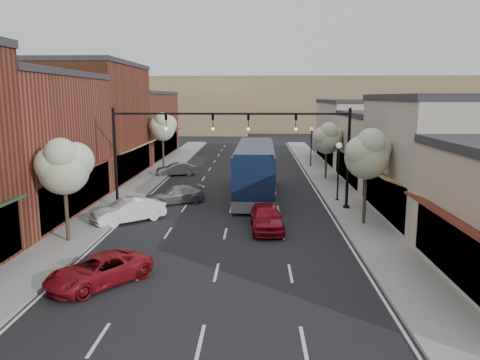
# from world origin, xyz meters

# --- Properties ---
(ground) EXTENTS (160.00, 160.00, 0.00)m
(ground) POSITION_xyz_m (0.00, 0.00, 0.00)
(ground) COLOR black
(ground) RESTS_ON ground
(sidewalk_left) EXTENTS (2.80, 73.00, 0.15)m
(sidewalk_left) POSITION_xyz_m (-8.40, 18.50, 0.07)
(sidewalk_left) COLOR gray
(sidewalk_left) RESTS_ON ground
(sidewalk_right) EXTENTS (2.80, 73.00, 0.15)m
(sidewalk_right) POSITION_xyz_m (8.40, 18.50, 0.07)
(sidewalk_right) COLOR gray
(sidewalk_right) RESTS_ON ground
(curb_left) EXTENTS (0.25, 73.00, 0.17)m
(curb_left) POSITION_xyz_m (-7.00, 18.50, 0.07)
(curb_left) COLOR gray
(curb_left) RESTS_ON ground
(curb_right) EXTENTS (0.25, 73.00, 0.17)m
(curb_right) POSITION_xyz_m (7.00, 18.50, 0.07)
(curb_right) COLOR gray
(curb_right) RESTS_ON ground
(bldg_left_midnear) EXTENTS (10.14, 14.10, 9.40)m
(bldg_left_midnear) POSITION_xyz_m (-14.23, 6.00, 4.66)
(bldg_left_midnear) COLOR brown
(bldg_left_midnear) RESTS_ON ground
(bldg_left_midfar) EXTENTS (10.14, 14.10, 10.90)m
(bldg_left_midfar) POSITION_xyz_m (-14.24, 20.00, 5.40)
(bldg_left_midfar) COLOR brown
(bldg_left_midfar) RESTS_ON ground
(bldg_left_far) EXTENTS (10.14, 18.10, 8.40)m
(bldg_left_far) POSITION_xyz_m (-14.22, 36.00, 4.16)
(bldg_left_far) COLOR brown
(bldg_left_far) RESTS_ON ground
(bldg_right_midnear) EXTENTS (9.14, 12.10, 7.90)m
(bldg_right_midnear) POSITION_xyz_m (13.72, 6.00, 3.91)
(bldg_right_midnear) COLOR #B4A89A
(bldg_right_midnear) RESTS_ON ground
(bldg_right_midfar) EXTENTS (9.14, 12.10, 6.40)m
(bldg_right_midfar) POSITION_xyz_m (13.70, 18.00, 3.17)
(bldg_right_midfar) COLOR #BAAC94
(bldg_right_midfar) RESTS_ON ground
(bldg_right_far) EXTENTS (9.14, 16.10, 7.40)m
(bldg_right_far) POSITION_xyz_m (13.71, 32.00, 3.66)
(bldg_right_far) COLOR #B4A89A
(bldg_right_far) RESTS_ON ground
(hill_far) EXTENTS (120.00, 30.00, 12.00)m
(hill_far) POSITION_xyz_m (0.00, 90.00, 6.00)
(hill_far) COLOR #7A6647
(hill_far) RESTS_ON ground
(hill_near) EXTENTS (50.00, 20.00, 8.00)m
(hill_near) POSITION_xyz_m (-25.00, 78.00, 4.00)
(hill_near) COLOR #7A6647
(hill_near) RESTS_ON ground
(signal_mast_right) EXTENTS (8.22, 0.46, 7.00)m
(signal_mast_right) POSITION_xyz_m (5.62, 8.00, 4.62)
(signal_mast_right) COLOR black
(signal_mast_right) RESTS_ON ground
(signal_mast_left) EXTENTS (8.22, 0.46, 7.00)m
(signal_mast_left) POSITION_xyz_m (-5.62, 8.00, 4.62)
(signal_mast_left) COLOR black
(signal_mast_left) RESTS_ON ground
(tree_right_near) EXTENTS (2.85, 2.65, 5.95)m
(tree_right_near) POSITION_xyz_m (8.35, 3.94, 4.45)
(tree_right_near) COLOR #47382B
(tree_right_near) RESTS_ON ground
(tree_right_far) EXTENTS (2.85, 2.65, 5.43)m
(tree_right_far) POSITION_xyz_m (8.35, 19.94, 3.99)
(tree_right_far) COLOR #47382B
(tree_right_far) RESTS_ON ground
(tree_left_near) EXTENTS (2.85, 2.65, 5.69)m
(tree_left_near) POSITION_xyz_m (-8.25, -0.06, 4.22)
(tree_left_near) COLOR #47382B
(tree_left_near) RESTS_ON ground
(tree_left_far) EXTENTS (2.85, 2.65, 6.13)m
(tree_left_far) POSITION_xyz_m (-8.25, 25.94, 4.60)
(tree_left_far) COLOR #47382B
(tree_left_far) RESTS_ON ground
(lamp_post_near) EXTENTS (0.44, 0.44, 4.44)m
(lamp_post_near) POSITION_xyz_m (7.80, 10.50, 3.01)
(lamp_post_near) COLOR black
(lamp_post_near) RESTS_ON ground
(lamp_post_far) EXTENTS (0.44, 0.44, 4.44)m
(lamp_post_far) POSITION_xyz_m (7.80, 28.00, 3.01)
(lamp_post_far) COLOR black
(lamp_post_far) RESTS_ON ground
(coach_bus) EXTENTS (3.11, 13.33, 4.06)m
(coach_bus) POSITION_xyz_m (1.65, 12.46, 2.10)
(coach_bus) COLOR #0E1A38
(coach_bus) RESTS_ON ground
(red_hatchback) EXTENTS (2.07, 4.67, 1.56)m
(red_hatchback) POSITION_xyz_m (2.38, 2.80, 0.78)
(red_hatchback) COLOR maroon
(red_hatchback) RESTS_ON ground
(parked_car_a) EXTENTS (4.42, 4.81, 1.25)m
(parked_car_a) POSITION_xyz_m (-4.78, -5.53, 0.63)
(parked_car_a) COLOR maroon
(parked_car_a) RESTS_ON ground
(parked_car_b) EXTENTS (4.48, 4.12, 1.49)m
(parked_car_b) POSITION_xyz_m (-6.20, 4.34, 0.74)
(parked_car_b) COLOR white
(parked_car_b) RESTS_ON ground
(parked_car_c) EXTENTS (4.68, 3.46, 1.26)m
(parked_car_c) POSITION_xyz_m (-4.20, 9.62, 0.63)
(parked_car_c) COLOR gray
(parked_car_c) RESTS_ON ground
(parked_car_e) EXTENTS (4.07, 2.56, 1.27)m
(parked_car_e) POSITION_xyz_m (-6.20, 21.80, 0.63)
(parked_car_e) COLOR gray
(parked_car_e) RESTS_ON ground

